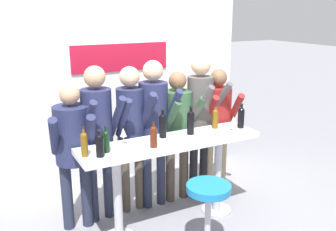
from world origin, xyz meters
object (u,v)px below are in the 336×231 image
object	(u,v)px
person_center_left	(131,123)
wine_bottle_2	(163,124)
person_right	(200,110)
wine_bottle_6	(215,118)
wine_bottle_7	(84,143)
wine_glass_0	(234,121)
person_center_right	(178,123)
wine_bottle_3	(100,144)
wine_bottle_5	(241,117)
tasting_table	(171,157)
wine_bottle_0	(154,135)
person_far_right	(217,118)
wine_glass_1	(123,133)
wine_bottle_1	(191,121)
wine_bottle_4	(106,140)
person_far_left	(73,143)
person_left	(98,127)
bar_stool	(208,207)
person_center	(154,118)

from	to	relation	value
person_center_left	wine_bottle_2	world-z (taller)	person_center_left
person_right	wine_bottle_2	bearing A→B (deg)	-165.84
wine_bottle_6	person_right	bearing A→B (deg)	89.83
wine_bottle_7	wine_glass_0	bearing A→B (deg)	-1.47
person_center_right	wine_bottle_3	distance (m)	1.31
wine_bottle_5	person_right	bearing A→B (deg)	121.45
tasting_table	wine_bottle_2	distance (m)	0.37
person_center_right	wine_bottle_0	bearing A→B (deg)	-137.42
wine_bottle_5	wine_glass_0	xyz separation A→B (m)	(-0.16, -0.06, -0.01)
person_far_right	wine_bottle_0	distance (m)	1.30
wine_bottle_3	person_far_right	bearing A→B (deg)	17.54
wine_bottle_6	person_center_right	bearing A→B (deg)	128.57
person_center_right	wine_bottle_0	world-z (taller)	person_center_right
person_center_right	wine_glass_1	size ratio (longest dim) A/B	9.29
tasting_table	wine_bottle_1	distance (m)	0.45
wine_bottle_4	wine_glass_1	size ratio (longest dim) A/B	1.49
person_far_left	tasting_table	bearing A→B (deg)	-13.64
wine_bottle_5	wine_glass_1	bearing A→B (deg)	175.54
tasting_table	wine_bottle_7	world-z (taller)	wine_bottle_7
person_left	wine_glass_0	size ratio (longest dim) A/B	10.08
wine_bottle_2	wine_bottle_4	xyz separation A→B (m)	(-0.68, -0.13, -0.03)
bar_stool	wine_bottle_0	bearing A→B (deg)	126.58
person_center	wine_bottle_2	xyz separation A→B (m)	(-0.07, -0.36, 0.03)
person_far_left	wine_bottle_1	xyz separation A→B (m)	(1.22, -0.37, 0.17)
bar_stool	wine_bottle_0	distance (m)	0.88
person_right	wine_bottle_5	bearing A→B (deg)	-69.92
wine_bottle_3	wine_glass_1	size ratio (longest dim) A/B	1.48
bar_stool	person_far_left	xyz separation A→B (m)	(-1.03, 1.03, 0.51)
wine_bottle_1	wine_bottle_7	xyz separation A→B (m)	(-1.22, -0.09, -0.02)
person_center	wine_bottle_3	distance (m)	1.02
wine_glass_1	person_right	bearing A→B (deg)	16.37
person_center	wine_bottle_6	bearing A→B (deg)	-29.76
tasting_table	person_far_left	world-z (taller)	person_far_left
tasting_table	bar_stool	distance (m)	0.68
bar_stool	person_center_left	world-z (taller)	person_center_left
tasting_table	wine_bottle_6	bearing A→B (deg)	10.50
wine_bottle_2	wine_bottle_6	bearing A→B (deg)	0.84
person_far_left	wine_glass_0	size ratio (longest dim) A/B	9.14
wine_bottle_1	wine_glass_1	distance (m)	0.78
tasting_table	wine_bottle_1	world-z (taller)	wine_bottle_1
tasting_table	wine_bottle_3	world-z (taller)	wine_bottle_3
wine_bottle_1	wine_glass_0	distance (m)	0.50
person_center_left	tasting_table	bearing A→B (deg)	-64.00
person_center_left	person_left	bearing A→B (deg)	-177.35
tasting_table	wine_bottle_0	distance (m)	0.43
tasting_table	wine_glass_0	distance (m)	0.83
wine_glass_1	wine_bottle_5	bearing A→B (deg)	-4.46
wine_bottle_4	wine_glass_0	xyz separation A→B (m)	(1.49, -0.05, 0.00)
wine_bottle_2	wine_bottle_4	world-z (taller)	wine_bottle_2
bar_stool	wine_glass_1	distance (m)	1.12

